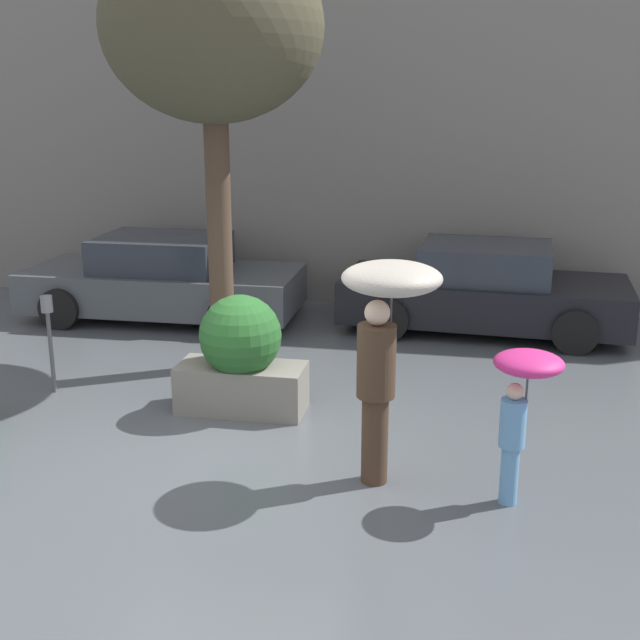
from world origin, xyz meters
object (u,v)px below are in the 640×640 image
object	(u,v)px
parked_car_far	(484,291)
parking_meter	(48,323)
planter_box	(241,356)
person_adult	(386,320)
person_child	(522,392)
parked_car_near	(163,280)
street_tree	(213,31)

from	to	relation	value
parked_car_far	parking_meter	xyz separation A→B (m)	(-5.19, -3.76, 0.26)
parked_car_far	parking_meter	bearing A→B (deg)	129.65
planter_box	person_adult	world-z (taller)	person_adult
person_child	parked_car_far	xyz separation A→B (m)	(-0.27, 5.53, -0.45)
planter_box	parked_car_far	bearing A→B (deg)	54.69
parked_car_near	planter_box	bearing A→B (deg)	-147.48
person_adult	parked_car_far	xyz separation A→B (m)	(0.96, 5.29, -0.96)
parked_car_near	person_adult	bearing A→B (deg)	-140.97
person_child	street_tree	size ratio (longest dim) A/B	0.26
planter_box	street_tree	xyz separation A→B (m)	(-0.67, 1.43, 3.61)
parked_car_near	parked_car_far	xyz separation A→B (m)	(5.12, 0.26, -0.00)
parked_car_near	street_tree	distance (m)	4.59
person_adult	parking_meter	size ratio (longest dim) A/B	1.72
street_tree	parked_car_near	bearing A→B (deg)	127.58
parked_car_far	person_child	bearing A→B (deg)	-173.48
parking_meter	person_child	bearing A→B (deg)	-18.04
person_adult	street_tree	distance (m)	4.61
person_child	street_tree	distance (m)	5.77
planter_box	person_adult	xyz separation A→B (m)	(1.79, -1.40, 0.91)
planter_box	person_child	size ratio (longest dim) A/B	1.03
person_child	parked_car_far	world-z (taller)	person_child
street_tree	parking_meter	distance (m)	4.04
street_tree	parking_meter	bearing A→B (deg)	-143.92
planter_box	person_child	world-z (taller)	person_child
parking_meter	street_tree	bearing A→B (deg)	36.08
planter_box	person_child	xyz separation A→B (m)	(3.02, -1.64, 0.40)
parking_meter	person_adult	bearing A→B (deg)	-19.90
person_child	parked_car_near	bearing A→B (deg)	118.03
street_tree	parked_car_far	bearing A→B (deg)	35.77
planter_box	person_child	bearing A→B (deg)	-28.57
person_adult	parked_car_near	world-z (taller)	person_adult
parked_car_far	street_tree	distance (m)	5.58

